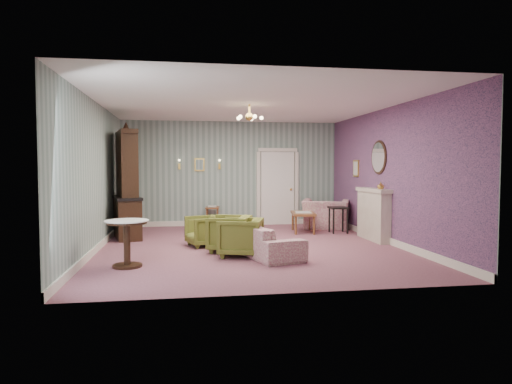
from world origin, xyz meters
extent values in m
plane|color=#8B5162|center=(0.00, 0.00, 0.00)|extent=(7.00, 7.00, 0.00)
plane|color=white|center=(0.00, 0.00, 2.90)|extent=(7.00, 7.00, 0.00)
plane|color=slate|center=(0.00, 3.50, 1.45)|extent=(6.00, 0.00, 6.00)
plane|color=slate|center=(0.00, -3.50, 1.45)|extent=(6.00, 0.00, 6.00)
plane|color=slate|center=(-3.00, 0.00, 1.45)|extent=(0.00, 7.00, 7.00)
plane|color=slate|center=(3.00, 0.00, 1.45)|extent=(0.00, 7.00, 7.00)
plane|color=#B2598C|center=(2.98, 0.00, 1.45)|extent=(0.00, 7.00, 7.00)
imported|color=brown|center=(-0.30, -0.96, 0.39)|extent=(0.89, 0.92, 0.77)
imported|color=brown|center=(-0.46, -0.49, 0.39)|extent=(0.91, 0.94, 0.78)
imported|color=brown|center=(-0.91, 0.20, 0.35)|extent=(0.80, 0.83, 0.69)
imported|color=#9D3F5F|center=(0.14, -0.91, 0.38)|extent=(1.07, 2.04, 0.76)
imported|color=#9D3F5F|center=(2.40, 2.40, 0.52)|extent=(1.39, 1.15, 1.04)
imported|color=gold|center=(2.84, 0.00, 1.23)|extent=(0.15, 0.15, 0.15)
cube|color=maroon|center=(2.35, 2.25, 0.48)|extent=(0.41, 0.28, 0.39)
camera|label=1|loc=(-1.30, -9.13, 1.63)|focal=31.74mm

